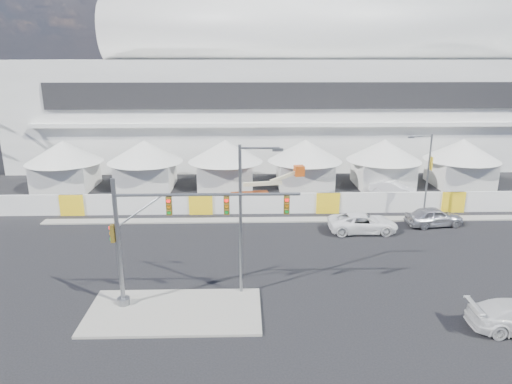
{
  "coord_description": "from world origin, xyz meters",
  "views": [
    {
      "loc": [
        -1.89,
        -26.49,
        14.15
      ],
      "look_at": [
        -0.92,
        10.0,
        3.45
      ],
      "focal_mm": 32.0,
      "sensor_mm": 36.0,
      "label": 1
    }
  ],
  "objects_px": {
    "lot_car_a": "(393,188)",
    "boom_lift": "(257,195)",
    "streetlight_curb": "(426,171)",
    "traffic_mast": "(157,236)",
    "streetlight_median": "(245,210)",
    "sedan_silver": "(434,217)",
    "pickup_curb": "(363,223)"
  },
  "relations": [
    {
      "from": "sedan_silver",
      "to": "streetlight_curb",
      "type": "height_order",
      "value": "streetlight_curb"
    },
    {
      "from": "sedan_silver",
      "to": "traffic_mast",
      "type": "height_order",
      "value": "traffic_mast"
    },
    {
      "from": "sedan_silver",
      "to": "streetlight_median",
      "type": "relative_size",
      "value": 0.53
    },
    {
      "from": "pickup_curb",
      "to": "streetlight_median",
      "type": "relative_size",
      "value": 0.63
    },
    {
      "from": "lot_car_a",
      "to": "streetlight_curb",
      "type": "bearing_deg",
      "value": -144.79
    },
    {
      "from": "traffic_mast",
      "to": "pickup_curb",
      "type": "bearing_deg",
      "value": 37.91
    },
    {
      "from": "streetlight_curb",
      "to": "streetlight_median",
      "type": "bearing_deg",
      "value": -140.61
    },
    {
      "from": "sedan_silver",
      "to": "traffic_mast",
      "type": "xyz_separation_m",
      "value": [
        -21.61,
        -12.98,
        3.61
      ]
    },
    {
      "from": "sedan_silver",
      "to": "pickup_curb",
      "type": "distance_m",
      "value": 6.74
    },
    {
      "from": "pickup_curb",
      "to": "traffic_mast",
      "type": "relative_size",
      "value": 0.54
    },
    {
      "from": "pickup_curb",
      "to": "boom_lift",
      "type": "xyz_separation_m",
      "value": [
        -8.68,
        7.92,
        0.21
      ]
    },
    {
      "from": "lot_car_a",
      "to": "streetlight_curb",
      "type": "distance_m",
      "value": 8.47
    },
    {
      "from": "pickup_curb",
      "to": "lot_car_a",
      "type": "bearing_deg",
      "value": -29.48
    },
    {
      "from": "streetlight_median",
      "to": "lot_car_a",
      "type": "bearing_deg",
      "value": 52.68
    },
    {
      "from": "streetlight_curb",
      "to": "boom_lift",
      "type": "xyz_separation_m",
      "value": [
        -14.89,
        4.9,
        -3.54
      ]
    },
    {
      "from": "pickup_curb",
      "to": "traffic_mast",
      "type": "xyz_separation_m",
      "value": [
        -15.0,
        -11.68,
        3.65
      ]
    },
    {
      "from": "sedan_silver",
      "to": "traffic_mast",
      "type": "distance_m",
      "value": 25.47
    },
    {
      "from": "boom_lift",
      "to": "traffic_mast",
      "type": "bearing_deg",
      "value": -117.36
    },
    {
      "from": "traffic_mast",
      "to": "streetlight_curb",
      "type": "relative_size",
      "value": 1.37
    },
    {
      "from": "lot_car_a",
      "to": "boom_lift",
      "type": "distance_m",
      "value": 14.86
    },
    {
      "from": "streetlight_median",
      "to": "streetlight_curb",
      "type": "relative_size",
      "value": 1.19
    },
    {
      "from": "sedan_silver",
      "to": "streetlight_median",
      "type": "bearing_deg",
      "value": 116.83
    },
    {
      "from": "sedan_silver",
      "to": "traffic_mast",
      "type": "relative_size",
      "value": 0.46
    },
    {
      "from": "sedan_silver",
      "to": "pickup_curb",
      "type": "xyz_separation_m",
      "value": [
        -6.61,
        -1.29,
        -0.04
      ]
    },
    {
      "from": "traffic_mast",
      "to": "streetlight_median",
      "type": "distance_m",
      "value": 5.3
    },
    {
      "from": "traffic_mast",
      "to": "streetlight_curb",
      "type": "bearing_deg",
      "value": 34.73
    },
    {
      "from": "lot_car_a",
      "to": "boom_lift",
      "type": "xyz_separation_m",
      "value": [
        -14.61,
        -2.68,
        0.23
      ]
    },
    {
      "from": "streetlight_curb",
      "to": "lot_car_a",
      "type": "bearing_deg",
      "value": 92.1
    },
    {
      "from": "streetlight_median",
      "to": "traffic_mast",
      "type": "bearing_deg",
      "value": -164.38
    },
    {
      "from": "lot_car_a",
      "to": "streetlight_median",
      "type": "relative_size",
      "value": 0.51
    },
    {
      "from": "lot_car_a",
      "to": "streetlight_median",
      "type": "bearing_deg",
      "value": 175.79
    },
    {
      "from": "pickup_curb",
      "to": "boom_lift",
      "type": "distance_m",
      "value": 11.75
    }
  ]
}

